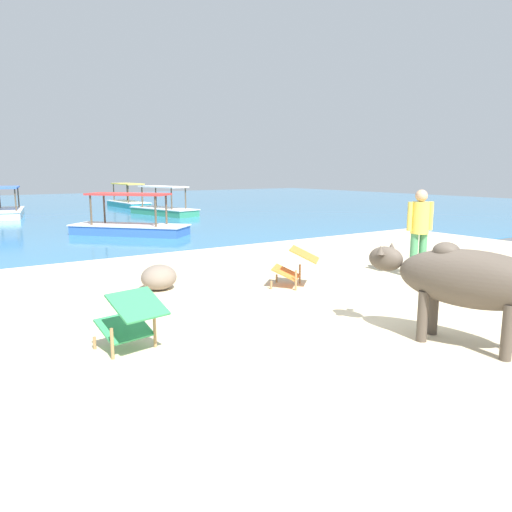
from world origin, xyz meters
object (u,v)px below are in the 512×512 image
deck_chair_near (295,265)px  person_standing (420,227)px  cow (465,279)px  boat_teal (128,202)px  deck_chair_far (131,318)px  boat_white (8,210)px  boat_blue (130,226)px  boat_green (164,209)px

deck_chair_near → person_standing: bearing=-149.9°
cow → boat_teal: boat_teal is taller
cow → deck_chair_near: (0.18, 3.27, -0.38)m
cow → deck_chair_far: 3.72m
cow → boat_white: bearing=-10.2°
deck_chair_near → boat_teal: size_ratio=0.25×
deck_chair_near → boat_blue: boat_blue is taller
person_standing → boat_green: (1.34, 14.83, -0.70)m
deck_chair_far → person_standing: person_standing is taller
deck_chair_far → boat_green: boat_green is taller
deck_chair_far → boat_green: 17.06m
deck_chair_near → boat_blue: bearing=-44.2°
boat_blue → boat_green: size_ratio=0.91×
person_standing → boat_green: bearing=16.3°
deck_chair_near → boat_blue: (0.07, 8.38, -0.13)m
boat_white → boat_blue: same height
boat_white → boat_blue: 9.09m
deck_chair_near → deck_chair_far: (-3.37, -1.38, 0.00)m
cow → boat_white: 20.54m
person_standing → boat_blue: person_standing is taller
deck_chair_near → deck_chair_far: size_ratio=1.08×
cow → deck_chair_far: size_ratio=2.46×
deck_chair_far → boat_blue: 10.35m
boat_white → boat_blue: bearing=25.8°
person_standing → boat_white: person_standing is taller
boat_white → boat_blue: (2.31, -8.79, 0.00)m
cow → boat_green: (3.88, 17.42, -0.52)m
deck_chair_far → boat_white: (1.13, 18.55, -0.13)m
deck_chair_far → boat_green: size_ratio=0.22×
boat_blue → boat_green: 6.82m
person_standing → boat_teal: person_standing is taller
person_standing → boat_teal: 20.28m
deck_chair_far → boat_blue: bearing=-29.5°
cow → person_standing: 3.63m
person_standing → cow: bearing=157.1°
person_standing → boat_white: bearing=35.9°
deck_chair_near → boat_teal: bearing=-55.1°
deck_chair_near → boat_blue: size_ratio=0.26×
person_standing → boat_blue: 9.37m
deck_chair_near → boat_teal: 19.92m
cow → deck_chair_far: bearing=43.4°
deck_chair_far → person_standing: bearing=-93.1°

